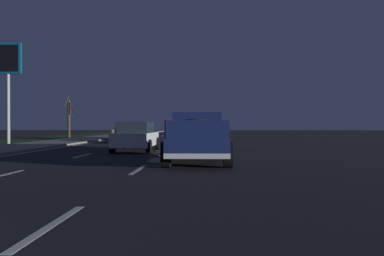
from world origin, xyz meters
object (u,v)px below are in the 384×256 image
(gas_price_sign, at_px, (8,68))
(sedan_white, at_px, (136,136))
(bare_tree_far, at_px, (69,117))
(sedan_tan, at_px, (127,131))
(pickup_truck, at_px, (197,136))
(sedan_silver, at_px, (203,133))

(gas_price_sign, bearing_deg, sedan_white, -122.20)
(gas_price_sign, bearing_deg, bare_tree_far, 3.21)
(sedan_white, bearing_deg, gas_price_sign, 57.80)
(sedan_tan, distance_m, gas_price_sign, 11.45)
(pickup_truck, relative_size, sedan_tan, 1.24)
(sedan_tan, height_order, sedan_silver, same)
(sedan_silver, bearing_deg, sedan_white, 154.39)
(pickup_truck, bearing_deg, gas_price_sign, 48.20)
(sedan_white, distance_m, bare_tree_far, 23.34)
(pickup_truck, height_order, sedan_silver, pickup_truck)
(pickup_truck, distance_m, sedan_white, 6.67)
(sedan_silver, bearing_deg, sedan_tan, 43.49)
(sedan_tan, height_order, gas_price_sign, gas_price_sign)
(sedan_silver, bearing_deg, bare_tree_far, 47.50)
(pickup_truck, relative_size, gas_price_sign, 0.76)
(pickup_truck, height_order, gas_price_sign, gas_price_sign)
(pickup_truck, bearing_deg, sedan_silver, -0.20)
(sedan_tan, xyz_separation_m, sedan_silver, (-7.37, -6.99, 0.00))
(pickup_truck, relative_size, sedan_white, 1.24)
(gas_price_sign, height_order, bare_tree_far, gas_price_sign)
(sedan_tan, xyz_separation_m, bare_tree_far, (5.97, 7.56, 1.39))
(pickup_truck, distance_m, gas_price_sign, 18.94)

